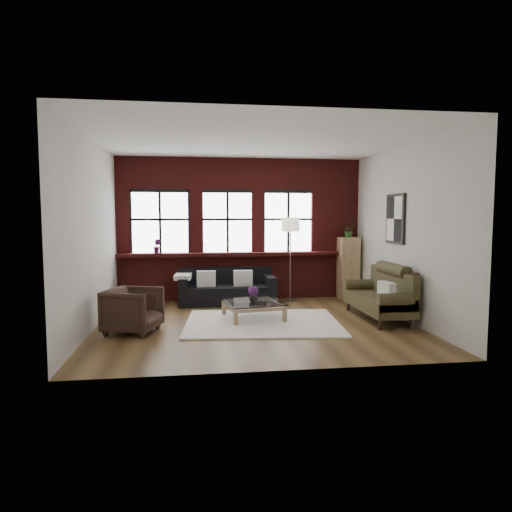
{
  "coord_description": "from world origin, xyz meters",
  "views": [
    {
      "loc": [
        -1.06,
        -7.9,
        1.92
      ],
      "look_at": [
        0.1,
        0.6,
        1.15
      ],
      "focal_mm": 32.0,
      "sensor_mm": 36.0,
      "label": 1
    }
  ],
  "objects": [
    {
      "name": "sill_plant",
      "position": [
        -1.87,
        2.32,
        1.24
      ],
      "size": [
        0.21,
        0.18,
        0.32
      ],
      "primitive_type": "imported",
      "rotation": [
        0.0,
        0.0,
        -0.27
      ],
      "color": "#481C53",
      "rests_on": "sill_ledge"
    },
    {
      "name": "wall_poster",
      "position": [
        2.72,
        0.3,
        1.85
      ],
      "size": [
        0.05,
        0.74,
        0.94
      ],
      "primitive_type": null,
      "color": "black",
      "rests_on": "wall_right"
    },
    {
      "name": "coffee_table",
      "position": [
        0.01,
        0.32,
        0.16
      ],
      "size": [
        1.17,
        1.17,
        0.34
      ],
      "primitive_type": null,
      "rotation": [
        0.0,
        0.0,
        0.16
      ],
      "color": "#A28158",
      "rests_on": "shag_rug"
    },
    {
      "name": "dark_sofa",
      "position": [
        -0.36,
        1.9,
        0.38
      ],
      "size": [
        2.07,
        0.84,
        0.75
      ],
      "primitive_type": null,
      "color": "black",
      "rests_on": "floor"
    },
    {
      "name": "drawer_chest",
      "position": [
        2.47,
        2.18,
        0.71
      ],
      "size": [
        0.43,
        0.43,
        1.41
      ],
      "primitive_type": "cube",
      "color": "#A28158",
      "rests_on": "floor"
    },
    {
      "name": "wall_front",
      "position": [
        0.0,
        -2.5,
        1.6
      ],
      "size": [
        5.5,
        0.0,
        5.5
      ],
      "primitive_type": "plane",
      "rotation": [
        -1.57,
        0.0,
        0.0
      ],
      "color": "beige",
      "rests_on": "ground"
    },
    {
      "name": "ceiling",
      "position": [
        0.0,
        0.0,
        3.2
      ],
      "size": [
        5.5,
        5.5,
        0.0
      ],
      "primitive_type": "plane",
      "rotation": [
        3.14,
        0.0,
        0.0
      ],
      "color": "white",
      "rests_on": "ground"
    },
    {
      "name": "pillow_settee",
      "position": [
        2.22,
        -0.52,
        0.6
      ],
      "size": [
        0.19,
        0.4,
        0.34
      ],
      "primitive_type": "cube",
      "rotation": [
        0.0,
        0.0,
        0.15
      ],
      "color": "silver",
      "rests_on": "vintage_settee"
    },
    {
      "name": "potted_plant_top",
      "position": [
        2.47,
        2.18,
        1.58
      ],
      "size": [
        0.37,
        0.35,
        0.33
      ],
      "primitive_type": "imported",
      "rotation": [
        0.0,
        0.0,
        0.39
      ],
      "color": "#2D5923",
      "rests_on": "drawer_chest"
    },
    {
      "name": "wall_left",
      "position": [
        -2.75,
        0.0,
        1.6
      ],
      "size": [
        0.0,
        5.0,
        5.0
      ],
      "primitive_type": "plane",
      "rotation": [
        1.57,
        0.0,
        1.57
      ],
      "color": "beige",
      "rests_on": "ground"
    },
    {
      "name": "shag_rug",
      "position": [
        0.13,
        -0.03,
        0.01
      ],
      "size": [
        2.88,
        2.36,
        0.03
      ],
      "primitive_type": "cube",
      "rotation": [
        0.0,
        0.0,
        -0.09
      ],
      "color": "white",
      "rests_on": "floor"
    },
    {
      "name": "window_right",
      "position": [
        1.1,
        2.45,
        1.75
      ],
      "size": [
        1.38,
        0.1,
        1.5
      ],
      "primitive_type": null,
      "color": "black",
      "rests_on": "brick_backwall"
    },
    {
      "name": "sill_ledge",
      "position": [
        0.0,
        2.35,
        1.04
      ],
      "size": [
        5.5,
        0.3,
        0.08
      ],
      "primitive_type": "cube",
      "color": "#5B1715",
      "rests_on": "brick_backwall"
    },
    {
      "name": "window_left",
      "position": [
        -1.8,
        2.45,
        1.75
      ],
      "size": [
        1.38,
        0.1,
        1.5
      ],
      "primitive_type": null,
      "color": "black",
      "rests_on": "brick_backwall"
    },
    {
      "name": "brick_backwall",
      "position": [
        0.0,
        2.44,
        1.6
      ],
      "size": [
        5.5,
        0.12,
        3.2
      ],
      "primitive_type": null,
      "color": "#5B1715",
      "rests_on": "floor"
    },
    {
      "name": "pillow_a",
      "position": [
        -0.81,
        1.8,
        0.56
      ],
      "size": [
        0.4,
        0.15,
        0.34
      ],
      "primitive_type": "cube",
      "rotation": [
        0.0,
        0.0,
        -0.03
      ],
      "color": "silver",
      "rests_on": "dark_sofa"
    },
    {
      "name": "floor_lamp",
      "position": [
        1.06,
        1.98,
        1.01
      ],
      "size": [
        0.4,
        0.4,
        2.02
      ],
      "primitive_type": null,
      "color": "#A5A5A8",
      "rests_on": "floor"
    },
    {
      "name": "vase",
      "position": [
        0.01,
        0.32,
        0.41
      ],
      "size": [
        0.19,
        0.19,
        0.16
      ],
      "primitive_type": "imported",
      "rotation": [
        0.0,
        0.0,
        0.3
      ],
      "color": "#B2B2B2",
      "rests_on": "coffee_table"
    },
    {
      "name": "wall_back",
      "position": [
        0.0,
        2.5,
        1.6
      ],
      "size": [
        5.5,
        0.0,
        5.5
      ],
      "primitive_type": "plane",
      "rotation": [
        1.57,
        0.0,
        0.0
      ],
      "color": "beige",
      "rests_on": "ground"
    },
    {
      "name": "floor",
      "position": [
        0.0,
        0.0,
        0.0
      ],
      "size": [
        5.5,
        5.5,
        0.0
      ],
      "primitive_type": "plane",
      "color": "#533A1E",
      "rests_on": "ground"
    },
    {
      "name": "pillow_b",
      "position": [
        -0.02,
        1.8,
        0.56
      ],
      "size": [
        0.4,
        0.15,
        0.34
      ],
      "primitive_type": "cube",
      "rotation": [
        0.0,
        0.0,
        0.02
      ],
      "color": "silver",
      "rests_on": "dark_sofa"
    },
    {
      "name": "wall_right",
      "position": [
        2.75,
        0.0,
        1.6
      ],
      "size": [
        0.0,
        5.0,
        5.0
      ],
      "primitive_type": "plane",
      "rotation": [
        1.57,
        0.0,
        -1.57
      ],
      "color": "beige",
      "rests_on": "ground"
    },
    {
      "name": "armchair",
      "position": [
        -2.06,
        -0.36,
        0.37
      ],
      "size": [
        1.02,
        1.0,
        0.74
      ],
      "primitive_type": "imported",
      "rotation": [
        0.0,
        0.0,
        1.25
      ],
      "color": "black",
      "rests_on": "floor"
    },
    {
      "name": "window_mid",
      "position": [
        -0.3,
        2.45,
        1.75
      ],
      "size": [
        1.38,
        0.1,
        1.5
      ],
      "primitive_type": null,
      "color": "black",
      "rests_on": "brick_backwall"
    },
    {
      "name": "flowers",
      "position": [
        0.01,
        0.32,
        0.53
      ],
      "size": [
        0.19,
        0.19,
        0.19
      ],
      "primitive_type": "sphere",
      "color": "#481C53",
      "rests_on": "vase"
    },
    {
      "name": "vintage_settee",
      "position": [
        2.3,
        0.05,
        0.5
      ],
      "size": [
        0.83,
        1.86,
        0.99
      ],
      "primitive_type": null,
      "color": "#39321A",
      "rests_on": "floor"
    }
  ]
}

